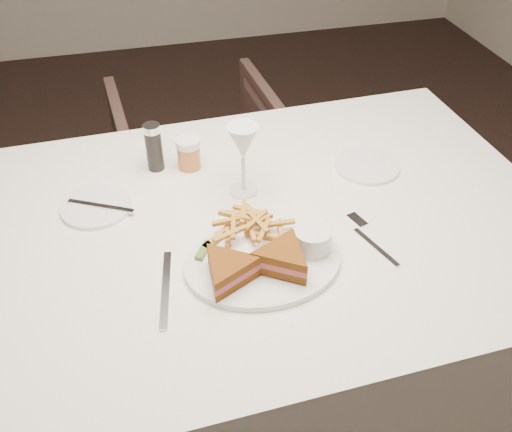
{
  "coord_description": "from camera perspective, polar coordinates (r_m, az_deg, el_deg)",
  "views": [
    {
      "loc": [
        0.08,
        -1.27,
        1.56
      ],
      "look_at": [
        0.31,
        -0.37,
        0.8
      ],
      "focal_mm": 40.0,
      "sensor_mm": 36.0,
      "label": 1
    }
  ],
  "objects": [
    {
      "name": "chair_far",
      "position": [
        2.29,
        -5.76,
        6.29
      ],
      "size": [
        0.65,
        0.61,
        0.63
      ],
      "primitive_type": "imported",
      "rotation": [
        0.0,
        0.0,
        3.21
      ],
      "color": "#4A332D",
      "rests_on": "ground"
    },
    {
      "name": "table",
      "position": [
        1.53,
        -0.47,
        -11.21
      ],
      "size": [
        1.41,
        0.97,
        0.75
      ],
      "primitive_type": "cube",
      "rotation": [
        0.0,
        0.0,
        0.03
      ],
      "color": "white",
      "rests_on": "ground"
    },
    {
      "name": "table_setting",
      "position": [
        1.2,
        -0.75,
        -0.58
      ],
      "size": [
        0.82,
        0.59,
        0.18
      ],
      "color": "white",
      "rests_on": "table"
    },
    {
      "name": "ground",
      "position": [
        2.01,
        -11.49,
        -12.52
      ],
      "size": [
        5.0,
        5.0,
        0.0
      ],
      "primitive_type": "plane",
      "color": "black",
      "rests_on": "ground"
    }
  ]
}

